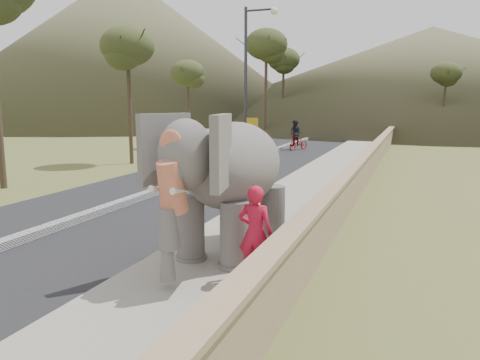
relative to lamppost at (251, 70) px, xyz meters
name	(u,v)px	position (x,y,z in m)	size (l,w,h in m)	color
ground	(184,300)	(4.69, -16.90, -4.87)	(160.00, 160.00, 0.00)	olive
road	(187,183)	(-0.31, -6.90, -4.86)	(7.00, 120.00, 0.03)	black
median	(187,181)	(-0.31, -6.90, -4.76)	(0.35, 120.00, 0.22)	black
walkway	(310,190)	(4.69, -6.90, -4.80)	(3.00, 120.00, 0.15)	#9E9687
parapet	(357,180)	(6.34, -6.90, -4.32)	(0.30, 120.00, 1.10)	tan
lamppost	(251,70)	(0.00, 0.00, 0.00)	(1.76, 0.36, 8.00)	#2E2F34
signboard	(252,133)	(0.19, -0.38, -3.23)	(0.60, 0.08, 2.40)	#2D2D33
hill_left	(125,48)	(-33.31, 38.10, 6.13)	(60.00, 60.00, 22.00)	brown
hill_far	(430,75)	(9.69, 53.10, 2.13)	(80.00, 80.00, 14.00)	brown
elephant_and_man	(234,185)	(4.71, -14.60, -3.30)	(2.49, 4.16, 2.86)	slate
motorcyclist	(297,138)	(0.78, 7.14, -4.08)	(1.41, 1.97, 2.02)	maroon
trees	(359,89)	(4.03, 12.72, -0.77)	(48.03, 41.52, 9.92)	#473828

